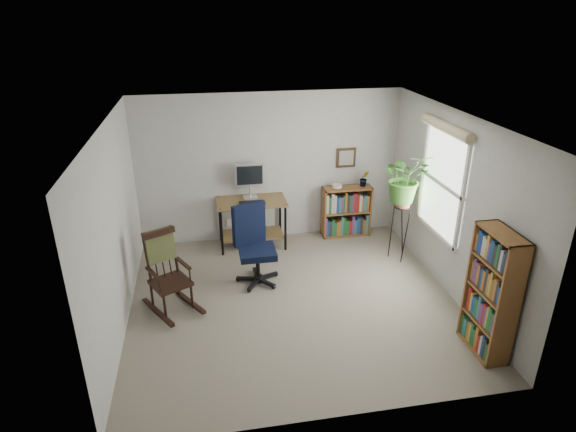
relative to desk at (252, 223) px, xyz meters
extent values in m
cube|color=gray|center=(0.35, -1.70, -0.39)|extent=(4.20, 4.00, 0.00)
cube|color=white|center=(0.35, -1.70, 2.01)|extent=(4.20, 4.00, 0.00)
cube|color=#B1B0AC|center=(0.35, 0.30, 0.81)|extent=(4.20, 0.00, 2.40)
cube|color=#B1B0AC|center=(0.35, -3.70, 0.81)|extent=(4.20, 0.00, 2.40)
cube|color=#B1B0AC|center=(-1.75, -1.70, 0.81)|extent=(0.00, 4.00, 2.40)
cube|color=#B1B0AC|center=(2.45, -1.70, 0.81)|extent=(0.00, 4.00, 2.40)
cube|color=black|center=(0.00, -0.12, 0.40)|extent=(0.40, 0.15, 0.02)
imported|color=#366B25|center=(2.15, -0.83, 1.28)|extent=(1.69, 1.88, 1.47)
imported|color=#366B25|center=(1.88, 0.13, 0.52)|extent=(0.13, 0.24, 0.11)
camera|label=1|loc=(-0.68, -6.97, 3.19)|focal=30.00mm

